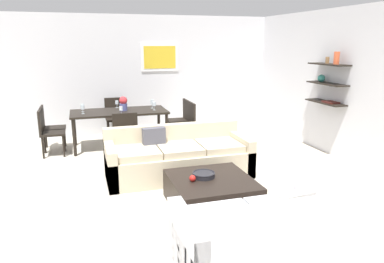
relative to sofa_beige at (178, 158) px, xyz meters
The scene contains 22 objects.
ground_plane 0.45m from the sofa_beige, 75.52° to the right, with size 18.00×18.00×0.00m, color beige.
back_wall_unit 3.39m from the sofa_beige, 83.09° to the left, with size 8.40×0.09×2.70m.
right_wall_shelf_unit 3.30m from the sofa_beige, ahead, with size 0.34×8.20×2.70m.
sofa_beige is the anchor object (origin of this frame).
loveseat_white 2.60m from the sofa_beige, 87.30° to the right, with size 1.57×0.90×0.78m.
coffee_table 1.22m from the sofa_beige, 84.18° to the right, with size 1.04×1.08×0.38m.
decorative_bowl 1.14m from the sofa_beige, 87.76° to the right, with size 0.30×0.30×0.07m.
apple_on_coffee_table 1.25m from the sofa_beige, 96.35° to the right, with size 0.08×0.08×0.08m, color red.
dining_table 2.12m from the sofa_beige, 109.60° to the left, with size 1.89×0.89×0.75m.
dining_chair_left_far 2.99m from the sofa_beige, 133.47° to the left, with size 0.44×0.44×0.88m.
dining_chair_right_near 1.89m from the sofa_beige, 69.67° to the left, with size 0.44×0.44×0.88m.
dining_chair_head 2.91m from the sofa_beige, 103.95° to the left, with size 0.44×0.44×0.88m.
dining_chair_right_far 2.27m from the sofa_beige, 73.21° to the left, with size 0.44×0.44×0.88m.
dining_chair_left_near 2.72m from the sofa_beige, 139.32° to the left, with size 0.44×0.44×0.88m.
dining_chair_foot 1.33m from the sofa_beige, 122.17° to the left, with size 0.44×0.44×0.88m.
wine_glass_right_near 1.94m from the sofa_beige, 90.10° to the left, with size 0.08×0.08×0.16m.
wine_glass_right_far 2.16m from the sofa_beige, 90.09° to the left, with size 0.06×0.06×0.18m.
wine_glass_left_near 2.39m from the sofa_beige, 126.97° to the left, with size 0.06×0.06×0.17m.
wine_glass_left_far 2.56m from the sofa_beige, 123.93° to the left, with size 0.07×0.07×0.16m.
wine_glass_foot 1.82m from the sofa_beige, 113.90° to the left, with size 0.07×0.07×0.15m.
wine_glass_head 2.52m from the sofa_beige, 106.58° to the left, with size 0.07×0.07×0.15m.
centerpiece_vase 2.16m from the sofa_beige, 107.02° to the left, with size 0.16×0.16×0.28m.
Camera 1 is at (-1.51, -5.08, 2.10)m, focal length 34.39 mm.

